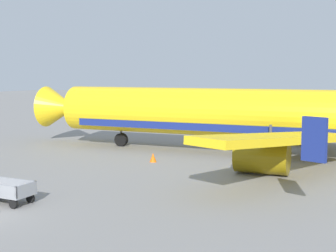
# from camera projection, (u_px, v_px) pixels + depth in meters

# --- Properties ---
(airplane) EXTENTS (37.59, 30.32, 11.34)m
(airplane) POSITION_uv_depth(u_px,v_px,m) (257.00, 115.00, 36.13)
(airplane) COLOR yellow
(airplane) RESTS_ON ground
(baggage_cart_third_in_row) EXTENTS (3.61, 1.66, 1.07)m
(baggage_cart_third_in_row) POSITION_uv_depth(u_px,v_px,m) (7.00, 191.00, 23.05)
(baggage_cart_third_in_row) COLOR gray
(baggage_cart_third_in_row) RESTS_ON ground
(traffic_cone_near_plane) EXTENTS (0.49, 0.49, 0.64)m
(traffic_cone_near_plane) POSITION_uv_depth(u_px,v_px,m) (153.00, 157.00, 33.64)
(traffic_cone_near_plane) COLOR orange
(traffic_cone_near_plane) RESTS_ON ground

